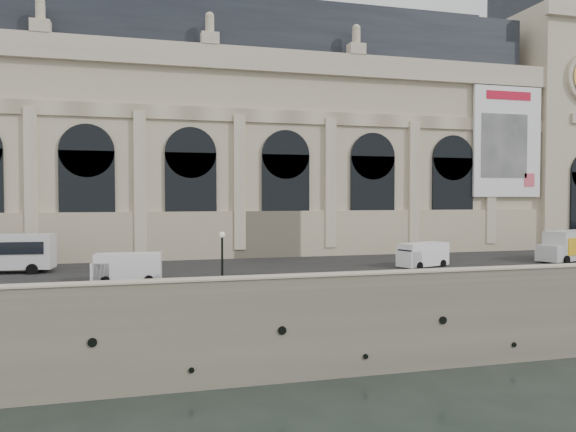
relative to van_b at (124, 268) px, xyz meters
name	(u,v)px	position (x,y,z in m)	size (l,w,h in m)	color
ground	(417,372)	(20.29, -7.89, -7.15)	(260.00, 260.00, 0.00)	black
quay	(290,269)	(20.29, 27.11, -4.15)	(160.00, 70.00, 6.00)	gray
street	(347,265)	(20.29, 6.11, -1.12)	(160.00, 24.00, 0.06)	#2D2D2D
parapet	(414,278)	(20.29, -7.29, -0.53)	(160.00, 1.40, 1.21)	gray
museum	(251,137)	(14.31, 22.97, 12.57)	(69.00, 18.70, 29.10)	#C5B798
clock_pavilion	(548,115)	(54.29, 20.03, 16.27)	(13.00, 14.72, 36.70)	#C5B798
van_b	(124,268)	(0.00, 0.00, 0.00)	(5.20, 2.44, 2.25)	white
van_c	(421,255)	(26.17, 2.55, 0.00)	(5.42, 3.49, 2.26)	white
box_truck	(570,246)	(42.94, 3.08, 0.40)	(8.02, 4.64, 3.09)	silver
lamp_left	(222,261)	(6.68, -5.26, 0.89)	(0.42, 0.42, 4.10)	black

